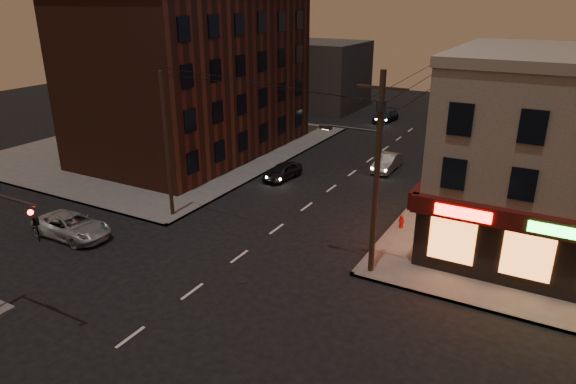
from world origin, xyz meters
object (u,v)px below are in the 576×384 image
Objects in this scene: suv_cross at (72,226)px; sedan_near at (283,171)px; sedan_mid at (387,162)px; sedan_far at (386,116)px; fire_hydrant at (401,221)px.

sedan_near is (5.74, 14.71, -0.05)m from suv_cross.
sedan_near is at bearing -20.91° from suv_cross.
sedan_mid is 0.95× the size of sedan_far.
suv_cross is 37.66m from sedan_far.
sedan_far is at bearing 95.90° from sedan_near.
sedan_mid is 11.39m from fire_hydrant.
sedan_mid is at bearing 50.60° from sedan_near.
fire_hydrant is at bearing -15.69° from sedan_near.
sedan_near is 8.63m from sedan_mid.
sedan_near is at bearing 157.03° from fire_hydrant.
sedan_far reaches higher than fire_hydrant.
suv_cross is at bearing -94.03° from sedan_far.
sedan_near is 11.67m from fire_hydrant.
suv_cross is 19.36m from fire_hydrant.
sedan_near reaches higher than sedan_far.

